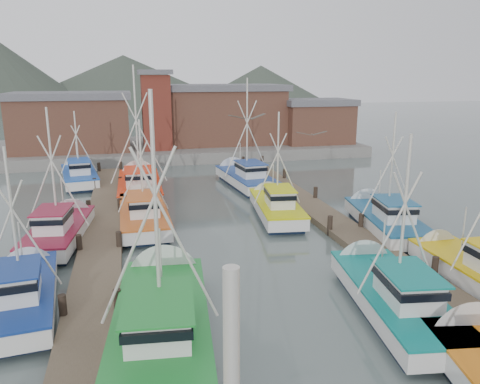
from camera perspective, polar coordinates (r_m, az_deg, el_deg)
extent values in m
plane|color=#445150|center=(21.86, 1.67, -10.78)|extent=(260.00, 260.00, 0.00)
cube|color=brown|center=(24.86, -16.80, -7.75)|extent=(2.20, 46.00, 0.40)
cylinder|color=black|center=(19.41, -20.73, -13.66)|extent=(0.30, 0.30, 1.50)
cylinder|color=black|center=(25.79, -18.96, -6.52)|extent=(0.30, 0.30, 1.50)
cylinder|color=black|center=(32.43, -17.94, -2.26)|extent=(0.30, 0.30, 1.50)
cylinder|color=black|center=(39.20, -17.27, 0.55)|extent=(0.30, 0.30, 1.50)
cylinder|color=black|center=(46.04, -16.79, 2.52)|extent=(0.30, 0.30, 1.50)
cylinder|color=black|center=(19.23, -14.65, -13.43)|extent=(0.30, 0.30, 1.50)
cylinder|color=black|center=(25.66, -14.50, -6.30)|extent=(0.30, 0.30, 1.50)
cylinder|color=black|center=(32.33, -14.41, -2.06)|extent=(0.30, 0.30, 1.50)
cylinder|color=black|center=(39.11, -14.35, 0.72)|extent=(0.30, 0.30, 1.50)
cylinder|color=black|center=(45.96, -14.31, 2.67)|extent=(0.30, 0.30, 1.50)
cube|color=brown|center=(27.68, 13.60, -5.28)|extent=(2.20, 46.00, 0.40)
cylinder|color=black|center=(22.29, 18.39, -9.76)|extent=(0.30, 0.30, 1.50)
cylinder|color=black|center=(28.03, 10.88, -4.35)|extent=(0.30, 0.30, 1.50)
cylinder|color=black|center=(34.24, 6.07, -0.79)|extent=(0.30, 0.30, 1.50)
cylinder|color=black|center=(40.70, 2.77, 1.66)|extent=(0.30, 0.30, 1.50)
cylinder|color=black|center=(47.32, 0.38, 3.43)|extent=(0.30, 0.30, 1.50)
cylinder|color=black|center=(23.37, 22.61, -9.02)|extent=(0.30, 0.30, 1.50)
cylinder|color=black|center=(28.89, 14.51, -3.99)|extent=(0.30, 0.30, 1.50)
cylinder|color=black|center=(34.95, 9.16, -0.59)|extent=(0.30, 0.30, 1.50)
cylinder|color=black|center=(41.30, 5.44, 1.79)|extent=(0.30, 0.30, 1.50)
cylinder|color=black|center=(47.84, 2.71, 3.53)|extent=(0.30, 0.30, 1.50)
cube|color=gray|center=(57.02, -8.22, 5.26)|extent=(44.00, 16.00, 1.20)
cube|color=brown|center=(54.67, -19.78, 7.75)|extent=(12.00, 8.00, 5.50)
cube|color=slate|center=(54.46, -20.05, 10.99)|extent=(12.72, 8.48, 0.70)
cube|color=brown|center=(57.45, -2.31, 9.18)|extent=(14.00, 9.00, 6.20)
cube|color=slate|center=(57.26, -2.34, 12.62)|extent=(14.84, 9.54, 0.70)
cube|color=brown|center=(57.89, 9.15, 8.20)|extent=(8.00, 6.00, 4.50)
cube|color=slate|center=(57.69, 9.25, 10.77)|extent=(8.48, 6.36, 0.70)
cube|color=maroon|center=(52.38, -10.16, 9.48)|extent=(3.00, 3.00, 8.00)
cube|color=slate|center=(52.22, -10.37, 14.13)|extent=(3.60, 3.60, 0.50)
cone|color=#3B4539|center=(149.40, -13.74, 10.14)|extent=(140.00, 140.00, 30.00)
cone|color=#3B4539|center=(145.13, 2.53, 10.42)|extent=(90.00, 90.00, 24.00)
cone|color=silver|center=(18.54, 25.51, -15.17)|extent=(3.03, 1.64, 2.87)
cube|color=black|center=(17.50, -9.49, -17.60)|extent=(3.69, 8.86, 0.70)
cube|color=silver|center=(17.17, -9.58, -15.75)|extent=(4.19, 10.07, 0.80)
cube|color=#1C862E|center=(16.98, -9.64, -14.64)|extent=(4.30, 10.18, 0.10)
cone|color=silver|center=(21.62, -9.19, -9.66)|extent=(3.16, 1.41, 3.06)
cube|color=silver|center=(15.68, -9.85, -14.86)|extent=(2.27, 3.13, 1.10)
cube|color=black|center=(15.57, -9.89, -14.12)|extent=(2.43, 3.43, 0.28)
cube|color=#1C862E|center=(15.41, -9.95, -12.94)|extent=(2.58, 3.64, 0.07)
cylinder|color=beige|center=(15.33, -10.24, -2.24)|extent=(0.15, 0.15, 7.67)
cylinder|color=beige|center=(15.65, -12.40, -5.47)|extent=(2.74, 0.39, 6.00)
cylinder|color=beige|center=(15.59, -7.79, -5.35)|extent=(2.74, 0.39, 6.00)
cylinder|color=beige|center=(18.05, -9.63, -8.55)|extent=(0.09, 0.09, 2.73)
cube|color=black|center=(19.96, 18.19, -13.91)|extent=(3.39, 7.52, 0.70)
cube|color=silver|center=(19.68, 18.34, -12.24)|extent=(3.86, 8.55, 0.80)
cube|color=#097871|center=(19.51, 18.43, -11.23)|extent=(3.95, 8.64, 0.10)
cone|color=silver|center=(23.22, 14.28, -8.22)|extent=(2.71, 1.46, 2.58)
cube|color=silver|center=(18.47, 19.80, -10.89)|extent=(2.01, 2.69, 1.10)
cube|color=black|center=(18.38, 19.86, -10.23)|extent=(2.15, 2.95, 0.28)
cube|color=#097871|center=(18.24, 19.95, -9.20)|extent=(2.28, 3.13, 0.07)
cylinder|color=beige|center=(18.31, 19.37, -2.75)|extent=(0.13, 0.13, 6.07)
cylinder|color=beige|center=(18.31, 17.68, -4.96)|extent=(2.17, 0.40, 4.75)
cylinder|color=beige|center=(18.74, 20.66, -4.77)|extent=(2.17, 0.40, 4.75)
cylinder|color=beige|center=(20.31, 17.04, -6.39)|extent=(0.08, 0.08, 2.30)
cube|color=black|center=(21.03, -24.78, -13.06)|extent=(2.75, 6.55, 0.70)
cube|color=silver|center=(20.76, -24.96, -11.46)|extent=(3.12, 7.45, 0.80)
cube|color=navy|center=(20.60, -25.07, -10.50)|extent=(3.20, 7.53, 0.10)
cone|color=silver|center=(24.14, -24.26, -8.20)|extent=(2.36, 1.34, 2.26)
cube|color=silver|center=(19.59, -25.45, -9.99)|extent=(1.68, 2.32, 1.10)
cube|color=black|center=(19.50, -25.52, -9.37)|extent=(1.80, 2.54, 0.28)
cube|color=navy|center=(19.37, -25.63, -8.39)|extent=(1.91, 2.70, 0.07)
cylinder|color=beige|center=(19.53, -25.95, -3.12)|extent=(0.12, 0.12, 5.58)
cylinder|color=beige|center=(19.78, -27.18, -5.04)|extent=(2.00, 0.30, 4.36)
cylinder|color=beige|center=(19.67, -24.31, -4.83)|extent=(2.00, 0.30, 4.36)
cylinder|color=beige|center=(21.38, -25.14, -6.10)|extent=(0.07, 0.07, 2.17)
cube|color=black|center=(23.64, 26.99, -10.28)|extent=(2.29, 6.52, 0.70)
cube|color=silver|center=(23.40, 27.17, -8.82)|extent=(2.60, 7.41, 0.80)
cone|color=silver|center=(26.16, 22.09, -6.28)|extent=(2.35, 1.16, 2.32)
cylinder|color=beige|center=(22.11, 27.22, -2.35)|extent=(2.27, 0.14, 4.96)
cylinder|color=beige|center=(23.84, 25.61, -4.15)|extent=(0.06, 0.06, 2.15)
cube|color=black|center=(29.96, -11.58, -3.98)|extent=(2.49, 7.47, 0.70)
cube|color=silver|center=(29.76, -11.64, -2.79)|extent=(2.83, 8.49, 0.80)
cube|color=#C9581C|center=(29.66, -11.68, -2.09)|extent=(2.91, 8.58, 0.10)
cone|color=silver|center=(33.88, -11.98, -1.01)|extent=(2.66, 1.12, 2.65)
cube|color=silver|center=(28.53, -11.64, -1.54)|extent=(1.73, 2.56, 1.10)
cube|color=black|center=(28.47, -11.66, -1.10)|extent=(1.84, 2.81, 0.28)
cube|color=#C9581C|center=(28.38, -11.70, -0.39)|extent=(1.95, 2.98, 0.07)
cylinder|color=beige|center=(28.85, -11.94, 3.16)|extent=(0.12, 0.12, 5.55)
cylinder|color=beige|center=(28.97, -12.94, 1.83)|extent=(2.00, 0.10, 4.34)
cylinder|color=beige|center=(29.00, -10.80, 1.95)|extent=(2.00, 0.10, 4.34)
cylinder|color=beige|center=(30.83, -11.93, 0.86)|extent=(0.07, 0.07, 2.36)
cube|color=black|center=(31.06, 4.45, -3.08)|extent=(2.96, 6.90, 0.70)
cube|color=silver|center=(30.87, 4.47, -1.93)|extent=(3.37, 7.84, 0.80)
cube|color=#CED407|center=(30.77, 4.48, -1.25)|extent=(3.45, 7.92, 0.10)
cone|color=silver|center=(34.51, 3.25, -0.44)|extent=(2.49, 1.38, 2.37)
cube|color=silver|center=(29.76, 4.84, -0.65)|extent=(1.80, 2.45, 1.10)
cube|color=black|center=(29.70, 4.85, -0.22)|extent=(1.92, 2.68, 0.28)
cube|color=#CED407|center=(29.62, 4.87, 0.46)|extent=(2.04, 2.85, 0.07)
cylinder|color=beige|center=(29.98, 4.65, 4.13)|extent=(0.12, 0.12, 5.86)
cylinder|color=beige|center=(30.02, 3.71, 2.82)|extent=(2.09, 0.33, 4.59)
cylinder|color=beige|center=(30.21, 5.53, 2.85)|extent=(2.09, 0.33, 4.59)
cylinder|color=beige|center=(31.78, 4.05, 1.52)|extent=(0.07, 0.07, 2.12)
cube|color=black|center=(28.24, -21.06, -5.79)|extent=(2.97, 6.94, 0.70)
cube|color=silver|center=(28.03, -21.18, -4.53)|extent=(3.37, 7.88, 0.80)
cube|color=maroon|center=(27.92, -21.25, -3.79)|extent=(3.46, 7.97, 0.10)
cone|color=silver|center=(31.62, -19.51, -2.61)|extent=(2.50, 1.38, 2.38)
cube|color=silver|center=(26.91, -21.82, -3.23)|extent=(1.80, 2.46, 1.10)
cube|color=black|center=(26.85, -21.86, -2.76)|extent=(1.93, 2.70, 0.28)
cube|color=maroon|center=(26.75, -21.93, -2.02)|extent=(2.04, 2.86, 0.07)
cylinder|color=beige|center=(27.01, -21.93, 2.71)|extent=(0.13, 0.13, 6.47)
cylinder|color=beige|center=(27.30, -22.85, 1.10)|extent=(2.31, 0.36, 5.06)
cylinder|color=beige|center=(27.02, -20.71, 1.17)|extent=(2.31, 0.36, 5.06)
cylinder|color=beige|center=(28.88, -20.81, -0.66)|extent=(0.07, 0.07, 2.29)
cube|color=black|center=(29.62, 17.32, -4.55)|extent=(3.53, 7.48, 0.70)
cube|color=silver|center=(29.43, 17.41, -3.35)|extent=(4.01, 8.50, 0.80)
cube|color=#16527B|center=(29.32, 17.47, -2.64)|extent=(4.11, 8.59, 0.10)
cone|color=silver|center=(33.14, 14.88, -1.52)|extent=(2.73, 1.52, 2.58)
cube|color=silver|center=(28.30, 18.26, -2.10)|extent=(2.05, 2.69, 1.10)
cube|color=black|center=(28.24, 18.30, -1.65)|extent=(2.20, 2.95, 0.28)
cube|color=#16527B|center=(28.15, 18.35, -0.95)|extent=(2.33, 3.13, 0.07)
cylinder|color=beige|center=(28.48, 18.03, 3.17)|extent=(0.14, 0.14, 6.08)
cylinder|color=beige|center=(28.42, 16.90, 1.76)|extent=(2.17, 0.45, 4.76)
cylinder|color=beige|center=(28.82, 18.94, 1.78)|extent=(2.17, 0.45, 4.76)
cylinder|color=beige|center=(30.34, 16.64, 0.35)|extent=(0.08, 0.08, 2.39)
cube|color=black|center=(37.85, -12.11, -0.22)|extent=(2.86, 8.44, 0.70)
cube|color=silver|center=(37.70, -12.16, 0.74)|extent=(3.25, 9.59, 0.80)
cube|color=red|center=(37.62, -12.19, 1.30)|extent=(3.34, 9.68, 0.10)
cone|color=silver|center=(42.39, -12.26, 1.99)|extent=(3.00, 1.14, 2.98)
cube|color=silver|center=(36.38, -12.20, 1.79)|extent=(1.97, 2.89, 1.10)
cube|color=black|center=(36.33, -12.22, 2.15)|extent=(2.10, 3.18, 0.28)
cube|color=red|center=(36.26, -12.25, 2.70)|extent=(2.22, 3.37, 0.07)
cylinder|color=beige|center=(36.73, -12.54, 8.01)|extent=(0.14, 0.14, 8.84)
cylinder|color=beige|center=(36.85, -13.41, 6.35)|extent=(3.15, 0.15, 6.90)
cylinder|color=beige|center=(36.85, -11.50, 6.45)|extent=(3.15, 0.15, 6.90)
cylinder|color=beige|center=(39.06, -12.32, 3.59)|extent=(0.08, 0.08, 2.66)
cube|color=black|center=(39.70, 0.76, 0.76)|extent=(3.20, 7.85, 0.70)
cube|color=silver|center=(39.55, 0.76, 1.68)|extent=(3.63, 8.92, 0.80)
cube|color=navy|center=(39.47, 0.76, 2.22)|extent=(3.73, 9.02, 0.10)
cone|color=silver|center=(43.61, -1.18, 2.64)|extent=(2.81, 1.35, 2.72)
cube|color=silver|center=(38.40, 1.29, 2.75)|extent=(1.99, 2.76, 1.10)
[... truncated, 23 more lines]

